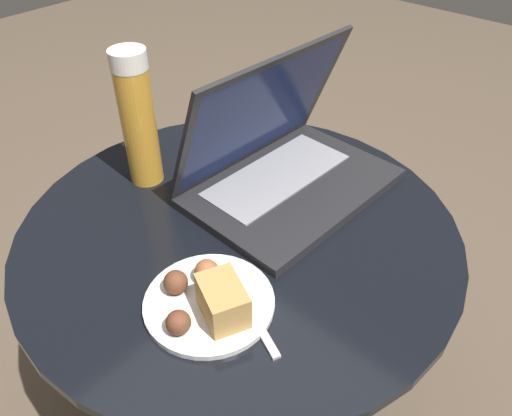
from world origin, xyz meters
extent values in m
plane|color=brown|center=(0.00, 0.00, 0.00)|extent=(6.00, 6.00, 0.00)
cylinder|color=black|center=(0.00, 0.00, 0.01)|extent=(0.41, 0.41, 0.01)
cylinder|color=black|center=(0.00, 0.00, 0.26)|extent=(0.08, 0.08, 0.50)
cylinder|color=black|center=(0.00, 0.00, 0.52)|extent=(0.75, 0.75, 0.02)
cube|color=#232326|center=(0.14, -0.01, 0.54)|extent=(0.38, 0.27, 0.02)
cube|color=gray|center=(0.14, 0.03, 0.55)|extent=(0.29, 0.13, 0.00)
cube|color=#232326|center=(0.14, 0.07, 0.67)|extent=(0.38, 0.12, 0.24)
cube|color=#19234C|center=(0.14, 0.07, 0.66)|extent=(0.35, 0.10, 0.21)
cylinder|color=gold|center=(-0.01, 0.23, 0.64)|extent=(0.06, 0.06, 0.22)
cylinder|color=white|center=(-0.01, 0.23, 0.77)|extent=(0.06, 0.06, 0.03)
cylinder|color=silver|center=(-0.16, -0.09, 0.53)|extent=(0.19, 0.19, 0.01)
cube|color=tan|center=(-0.16, -0.12, 0.57)|extent=(0.08, 0.09, 0.05)
sphere|color=brown|center=(-0.17, -0.04, 0.56)|extent=(0.04, 0.04, 0.04)
sphere|color=#9E5B38|center=(-0.13, -0.06, 0.56)|extent=(0.04, 0.04, 0.04)
sphere|color=brown|center=(-0.22, -0.10, 0.56)|extent=(0.03, 0.03, 0.03)
cube|color=#B2B2B7|center=(-0.14, -0.16, 0.53)|extent=(0.06, 0.12, 0.00)
cube|color=#B2B2B7|center=(-0.10, -0.08, 0.53)|extent=(0.04, 0.06, 0.00)
camera|label=1|loc=(-0.47, -0.45, 1.09)|focal=35.00mm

